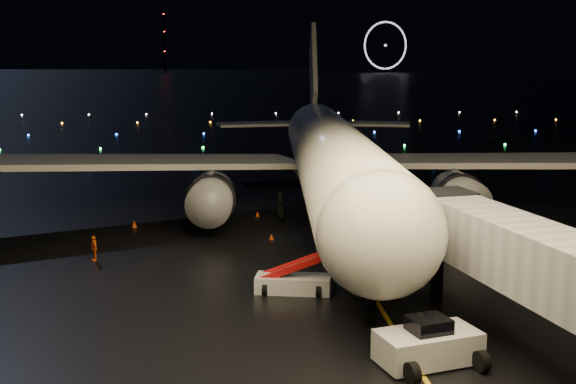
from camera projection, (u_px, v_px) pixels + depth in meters
name	position (u px, v px, depth m)	size (l,w,h in m)	color
ground	(219.00, 90.00, 331.21)	(2000.00, 2000.00, 0.00)	black
lane_centre	(345.00, 250.00, 52.95)	(0.25, 80.00, 0.02)	gold
airliner	(330.00, 114.00, 63.98)	(63.89, 60.70, 18.10)	silver
pushback_tug	(428.00, 341.00, 33.13)	(4.65, 2.43, 2.21)	silver
belt_loader	(293.00, 266.00, 43.28)	(6.61, 1.80, 3.21)	silver
crew_c	(94.00, 248.00, 50.17)	(1.05, 0.44, 1.79)	#F9620E
safety_cone_0	(272.00, 237.00, 56.15)	(0.40, 0.40, 0.45)	#F0470B
safety_cone_1	(257.00, 214.00, 64.45)	(0.40, 0.40, 0.45)	#F0470B
safety_cone_2	(134.00, 224.00, 60.32)	(0.47, 0.47, 0.54)	#F0470B
ferris_wheel	(385.00, 47.00, 752.22)	(50.00, 4.00, 52.00)	black
radio_mast	(164.00, 42.00, 751.55)	(1.80, 1.80, 64.00)	black
taxiway_lights	(209.00, 130.00, 141.09)	(164.00, 92.00, 0.36)	black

